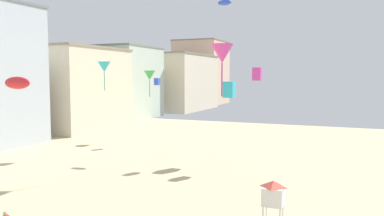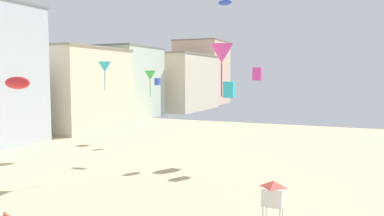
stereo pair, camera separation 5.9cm
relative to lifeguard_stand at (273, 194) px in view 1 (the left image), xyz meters
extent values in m
cube|color=beige|center=(-37.70, 27.61, 4.28)|extent=(14.43, 15.35, 12.24)
cube|color=gray|center=(-37.70, 27.61, 10.55)|extent=(14.72, 15.66, 0.30)
cube|color=#B7C6B2|center=(-37.70, 43.71, 4.94)|extent=(11.09, 13.18, 13.55)
cube|color=slate|center=(-37.70, 43.71, 11.86)|extent=(11.31, 13.45, 0.30)
cube|color=beige|center=(-37.70, 64.69, 4.68)|extent=(17.11, 21.52, 13.04)
cube|color=gray|center=(-37.70, 64.69, 11.35)|extent=(17.46, 21.95, 0.30)
cube|color=beige|center=(-37.70, 85.40, 7.19)|extent=(12.90, 14.20, 18.06)
cube|color=#89715E|center=(-37.70, 85.40, 16.38)|extent=(13.15, 14.49, 0.30)
sphere|color=tan|center=(-11.55, -7.20, -0.32)|extent=(0.24, 0.24, 0.24)
cylinder|color=white|center=(-0.45, 0.45, -1.24)|extent=(0.10, 0.10, 1.20)
cylinder|color=white|center=(0.45, 0.45, -1.24)|extent=(0.10, 0.10, 1.20)
cube|color=white|center=(0.00, 0.00, -0.14)|extent=(1.10, 1.10, 1.00)
pyramid|color=#D14C3D|center=(0.00, 0.00, 0.54)|extent=(1.10, 1.10, 0.35)
cone|color=green|center=(-20.81, 23.86, 6.41)|extent=(1.51, 1.51, 1.24)
cylinder|color=#277C35|center=(-20.81, 23.86, 4.70)|extent=(0.08, 0.08, 2.20)
ellipsoid|color=red|center=(-13.71, -4.20, 5.94)|extent=(1.84, 0.51, 0.71)
cube|color=#DB3D9E|center=(-4.42, 14.61, 6.51)|extent=(0.76, 0.76, 1.19)
cube|color=blue|center=(-18.38, 21.34, 5.64)|extent=(0.55, 0.55, 0.87)
cone|color=#2DB7CC|center=(-20.89, 14.10, 7.30)|extent=(1.36, 1.36, 1.11)
cylinder|color=teal|center=(-20.89, 14.10, 5.76)|extent=(0.07, 0.07, 1.98)
cube|color=#2DB7CC|center=(-7.24, 15.09, 5.03)|extent=(0.98, 0.98, 1.54)
cone|color=#DB3D9E|center=(-1.96, -3.03, 7.39)|extent=(1.09, 1.09, 0.89)
cylinder|color=#992A6E|center=(-1.96, -3.03, 6.15)|extent=(0.06, 0.06, 1.58)
ellipsoid|color=blue|center=(-9.93, 21.75, 14.57)|extent=(1.60, 0.44, 0.62)
camera|label=1|loc=(3.83, -20.46, 6.33)|focal=36.10mm
camera|label=2|loc=(3.89, -20.44, 6.33)|focal=36.10mm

